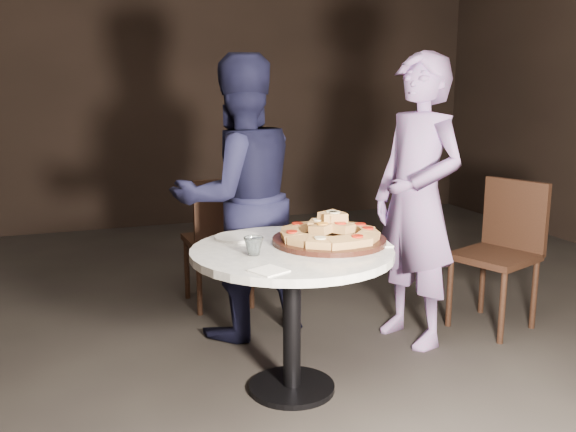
{
  "coord_description": "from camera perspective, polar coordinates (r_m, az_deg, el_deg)",
  "views": [
    {
      "loc": [
        -1.04,
        -2.48,
        1.34
      ],
      "look_at": [
        -0.14,
        0.02,
        0.78
      ],
      "focal_mm": 40.0,
      "sensor_mm": 36.0,
      "label": 1
    }
  ],
  "objects": [
    {
      "name": "focaccia_pile",
      "position": [
        2.79,
        3.72,
        -1.27
      ],
      "size": [
        0.44,
        0.43,
        0.12
      ],
      "rotation": [
        0.0,
        0.0,
        0.22
      ],
      "color": "#AB7A42",
      "rests_on": "serving_board"
    },
    {
      "name": "chair_far",
      "position": [
        3.79,
        -5.95,
        -1.53
      ],
      "size": [
        0.38,
        0.4,
        0.79
      ],
      "rotation": [
        0.0,
        0.0,
        3.18
      ],
      "color": "black",
      "rests_on": "ground"
    },
    {
      "name": "diner_navy",
      "position": [
        3.35,
        -4.42,
        1.57
      ],
      "size": [
        0.8,
        0.67,
        1.47
      ],
      "primitive_type": "imported",
      "rotation": [
        0.0,
        0.0,
        3.31
      ],
      "color": "black",
      "rests_on": "ground"
    },
    {
      "name": "napkin_far",
      "position": [
        2.79,
        8.05,
        -2.5
      ],
      "size": [
        0.12,
        0.12,
        0.01
      ],
      "primitive_type": "cube",
      "rotation": [
        0.0,
        0.0,
        -0.18
      ],
      "color": "white",
      "rests_on": "table"
    },
    {
      "name": "chair_right",
      "position": [
        3.71,
        18.59,
        -2.3
      ],
      "size": [
        0.5,
        0.49,
        0.81
      ],
      "rotation": [
        0.0,
        0.0,
        -1.2
      ],
      "color": "black",
      "rests_on": "ground"
    },
    {
      "name": "table",
      "position": [
        2.73,
        0.35,
        -5.34
      ],
      "size": [
        1.06,
        1.06,
        0.65
      ],
      "rotation": [
        0.0,
        0.0,
        0.27
      ],
      "color": "black",
      "rests_on": "ground"
    },
    {
      "name": "diner_teal",
      "position": [
        3.31,
        11.41,
        1.31
      ],
      "size": [
        0.48,
        0.61,
        1.48
      ],
      "primitive_type": "imported",
      "rotation": [
        0.0,
        0.0,
        -1.32
      ],
      "color": "#8268A5",
      "rests_on": "ground"
    },
    {
      "name": "water_glass",
      "position": [
        2.6,
        -3.07,
        -2.67
      ],
      "size": [
        0.09,
        0.09,
        0.08
      ],
      "primitive_type": "imported",
      "rotation": [
        0.0,
        0.0,
        0.1
      ],
      "color": "silver",
      "rests_on": "table"
    },
    {
      "name": "floor",
      "position": [
        3.01,
        2.78,
        -14.48
      ],
      "size": [
        7.0,
        7.0,
        0.0
      ],
      "primitive_type": "plane",
      "color": "black",
      "rests_on": "ground"
    },
    {
      "name": "napkin_near",
      "position": [
        2.38,
        -1.72,
        -4.89
      ],
      "size": [
        0.15,
        0.15,
        0.01
      ],
      "primitive_type": "cube",
      "rotation": [
        0.0,
        0.0,
        0.42
      ],
      "color": "white",
      "rests_on": "table"
    },
    {
      "name": "plate_left",
      "position": [
        2.88,
        -4.57,
        -1.87
      ],
      "size": [
        0.26,
        0.26,
        0.01
      ],
      "primitive_type": "cylinder",
      "rotation": [
        0.0,
        0.0,
        0.38
      ],
      "color": "white",
      "rests_on": "table"
    },
    {
      "name": "plate_right",
      "position": [
        2.96,
        5.9,
        -1.55
      ],
      "size": [
        0.25,
        0.25,
        0.01
      ],
      "primitive_type": "cylinder",
      "rotation": [
        0.0,
        0.0,
        0.31
      ],
      "color": "white",
      "rests_on": "table"
    },
    {
      "name": "serving_board",
      "position": [
        2.8,
        3.67,
        -2.18
      ],
      "size": [
        0.65,
        0.65,
        0.02
      ],
      "primitive_type": "cylinder",
      "rotation": [
        0.0,
        0.0,
        0.4
      ],
      "color": "black",
      "rests_on": "table"
    }
  ]
}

